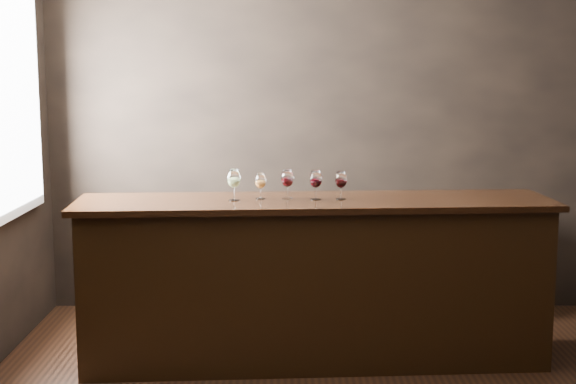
{
  "coord_description": "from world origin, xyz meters",
  "views": [
    {
      "loc": [
        -0.56,
        -4.27,
        1.97
      ],
      "look_at": [
        -0.55,
        0.98,
        1.16
      ],
      "focal_mm": 50.0,
      "sensor_mm": 36.0,
      "label": 1
    }
  ],
  "objects_px": {
    "glass_red_a": "(287,179)",
    "glass_red_c": "(341,180)",
    "bar_counter": "(315,284)",
    "glass_white": "(234,179)",
    "glass_red_b": "(316,180)",
    "glass_amber": "(260,182)",
    "back_bar_shelf": "(333,262)"
  },
  "relations": [
    {
      "from": "glass_red_a",
      "to": "glass_red_b",
      "type": "xyz_separation_m",
      "value": [
        0.19,
        -0.03,
        -0.0
      ]
    },
    {
      "from": "glass_amber",
      "to": "glass_red_c",
      "type": "bearing_deg",
      "value": -1.8
    },
    {
      "from": "glass_red_a",
      "to": "glass_red_c",
      "type": "bearing_deg",
      "value": -3.08
    },
    {
      "from": "back_bar_shelf",
      "to": "glass_red_a",
      "type": "xyz_separation_m",
      "value": [
        -0.37,
        -1.02,
        0.81
      ]
    },
    {
      "from": "glass_red_a",
      "to": "glass_red_c",
      "type": "distance_m",
      "value": 0.36
    },
    {
      "from": "glass_amber",
      "to": "glass_red_a",
      "type": "xyz_separation_m",
      "value": [
        0.18,
        0.0,
        0.02
      ]
    },
    {
      "from": "bar_counter",
      "to": "glass_red_c",
      "type": "distance_m",
      "value": 0.73
    },
    {
      "from": "bar_counter",
      "to": "glass_red_c",
      "type": "xyz_separation_m",
      "value": [
        0.17,
        0.01,
        0.7
      ]
    },
    {
      "from": "glass_white",
      "to": "glass_red_c",
      "type": "relative_size",
      "value": 1.12
    },
    {
      "from": "back_bar_shelf",
      "to": "glass_red_a",
      "type": "distance_m",
      "value": 1.35
    },
    {
      "from": "back_bar_shelf",
      "to": "glass_amber",
      "type": "height_order",
      "value": "glass_amber"
    },
    {
      "from": "glass_red_c",
      "to": "back_bar_shelf",
      "type": "bearing_deg",
      "value": 89.49
    },
    {
      "from": "glass_red_b",
      "to": "glass_red_c",
      "type": "xyz_separation_m",
      "value": [
        0.17,
        0.01,
        -0.0
      ]
    },
    {
      "from": "back_bar_shelf",
      "to": "bar_counter",
      "type": "bearing_deg",
      "value": -99.88
    },
    {
      "from": "glass_amber",
      "to": "glass_red_b",
      "type": "xyz_separation_m",
      "value": [
        0.37,
        -0.02,
        0.02
      ]
    },
    {
      "from": "bar_counter",
      "to": "glass_red_a",
      "type": "bearing_deg",
      "value": 167.72
    },
    {
      "from": "glass_red_a",
      "to": "back_bar_shelf",
      "type": "bearing_deg",
      "value": 70.2
    },
    {
      "from": "glass_red_a",
      "to": "glass_white",
      "type": "bearing_deg",
      "value": -169.01
    },
    {
      "from": "bar_counter",
      "to": "glass_red_b",
      "type": "distance_m",
      "value": 0.71
    },
    {
      "from": "glass_white",
      "to": "glass_red_c",
      "type": "xyz_separation_m",
      "value": [
        0.71,
        0.05,
        -0.02
      ]
    },
    {
      "from": "glass_white",
      "to": "glass_amber",
      "type": "bearing_deg",
      "value": 20.9
    },
    {
      "from": "bar_counter",
      "to": "back_bar_shelf",
      "type": "xyz_separation_m",
      "value": [
        0.18,
        1.05,
        -0.1
      ]
    },
    {
      "from": "glass_red_a",
      "to": "glass_red_c",
      "type": "xyz_separation_m",
      "value": [
        0.36,
        -0.02,
        -0.01
      ]
    },
    {
      "from": "glass_red_b",
      "to": "back_bar_shelf",
      "type": "bearing_deg",
      "value": 80.37
    },
    {
      "from": "glass_red_a",
      "to": "glass_amber",
      "type": "bearing_deg",
      "value": -179.26
    },
    {
      "from": "back_bar_shelf",
      "to": "glass_white",
      "type": "distance_m",
      "value": 1.54
    },
    {
      "from": "bar_counter",
      "to": "glass_white",
      "type": "bearing_deg",
      "value": -179.24
    },
    {
      "from": "back_bar_shelf",
      "to": "glass_red_b",
      "type": "relative_size",
      "value": 12.34
    },
    {
      "from": "bar_counter",
      "to": "glass_white",
      "type": "xyz_separation_m",
      "value": [
        -0.54,
        -0.04,
        0.72
      ]
    },
    {
      "from": "glass_white",
      "to": "glass_red_a",
      "type": "height_order",
      "value": "glass_white"
    },
    {
      "from": "bar_counter",
      "to": "glass_white",
      "type": "height_order",
      "value": "glass_white"
    },
    {
      "from": "glass_amber",
      "to": "glass_red_c",
      "type": "distance_m",
      "value": 0.54
    }
  ]
}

